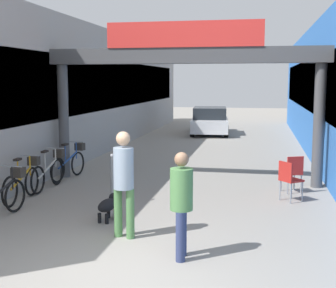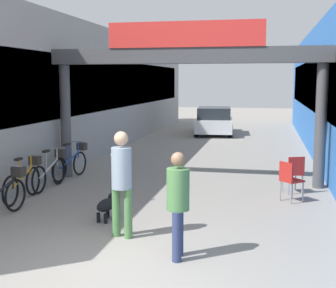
{
  "view_description": "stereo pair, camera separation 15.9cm",
  "coord_description": "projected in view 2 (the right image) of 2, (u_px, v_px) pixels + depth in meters",
  "views": [
    {
      "loc": [
        1.9,
        -5.91,
        2.65
      ],
      "look_at": [
        0.0,
        3.8,
        1.3
      ],
      "focal_mm": 50.0,
      "sensor_mm": 36.0,
      "label": 1
    },
    {
      "loc": [
        2.06,
        -5.88,
        2.65
      ],
      "look_at": [
        0.0,
        3.8,
        1.3
      ],
      "focal_mm": 50.0,
      "sensor_mm": 36.0,
      "label": 2
    }
  ],
  "objects": [
    {
      "name": "ground_plane",
      "position": [
        111.0,
        273.0,
        6.48
      ],
      "size": [
        80.0,
        80.0,
        0.0
      ],
      "primitive_type": "plane",
      "color": "gray"
    },
    {
      "name": "storefront_left",
      "position": [
        77.0,
        91.0,
        17.89
      ],
      "size": [
        3.0,
        26.0,
        4.52
      ],
      "color": "#9E9993",
      "rests_on": "ground_plane"
    },
    {
      "name": "arcade_sign_gateway",
      "position": [
        186.0,
        69.0,
        11.92
      ],
      "size": [
        7.4,
        0.47,
        4.11
      ],
      "color": "#4C4C4F",
      "rests_on": "ground_plane"
    },
    {
      "name": "pedestrian_with_dog",
      "position": [
        122.0,
        177.0,
        7.83
      ],
      "size": [
        0.42,
        0.42,
        1.81
      ],
      "color": "#4C7F47",
      "rests_on": "ground_plane"
    },
    {
      "name": "pedestrian_companion",
      "position": [
        178.0,
        199.0,
        6.89
      ],
      "size": [
        0.36,
        0.39,
        1.62
      ],
      "color": "navy",
      "rests_on": "ground_plane"
    },
    {
      "name": "dog_on_leash",
      "position": [
        108.0,
        204.0,
        8.92
      ],
      "size": [
        0.36,
        0.68,
        0.48
      ],
      "color": "black",
      "rests_on": "ground_plane"
    },
    {
      "name": "bicycle_black_nearest",
      "position": [
        2.0,
        195.0,
        9.1
      ],
      "size": [
        0.46,
        1.69,
        0.98
      ],
      "color": "black",
      "rests_on": "ground_plane"
    },
    {
      "name": "bicycle_orange_second",
      "position": [
        24.0,
        180.0,
        10.43
      ],
      "size": [
        0.46,
        1.69,
        0.98
      ],
      "color": "black",
      "rests_on": "ground_plane"
    },
    {
      "name": "bicycle_silver_third",
      "position": [
        51.0,
        171.0,
        11.56
      ],
      "size": [
        0.46,
        1.69,
        0.98
      ],
      "color": "black",
      "rests_on": "ground_plane"
    },
    {
      "name": "bicycle_blue_farthest",
      "position": [
        72.0,
        162.0,
        12.76
      ],
      "size": [
        0.46,
        1.68,
        0.98
      ],
      "color": "black",
      "rests_on": "ground_plane"
    },
    {
      "name": "bollard_post_metal",
      "position": [
        113.0,
        179.0,
        10.02
      ],
      "size": [
        0.1,
        0.1,
        1.11
      ],
      "color": "gray",
      "rests_on": "ground_plane"
    },
    {
      "name": "cafe_chair_red_nearer",
      "position": [
        289.0,
        178.0,
        10.21
      ],
      "size": [
        0.56,
        0.56,
        0.89
      ],
      "color": "gray",
      "rests_on": "ground_plane"
    },
    {
      "name": "cafe_chair_red_farther",
      "position": [
        294.0,
        171.0,
        10.97
      ],
      "size": [
        0.53,
        0.53,
        0.89
      ],
      "color": "gray",
      "rests_on": "ground_plane"
    },
    {
      "name": "parked_car_white",
      "position": [
        214.0,
        121.0,
        23.23
      ],
      "size": [
        2.1,
        4.14,
        1.33
      ],
      "color": "silver",
      "rests_on": "ground_plane"
    }
  ]
}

